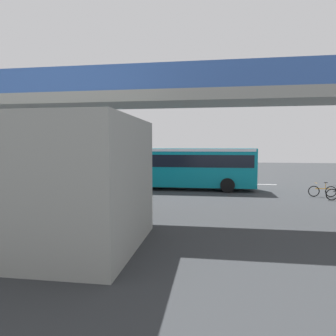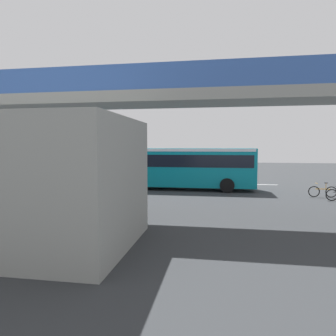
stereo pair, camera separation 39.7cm
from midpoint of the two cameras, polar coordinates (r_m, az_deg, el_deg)
The scene contains 12 objects.
ground at distance 23.74m, azimuth 0.46°, elevation -3.84°, with size 80.00×80.00×0.00m, color #2D3033.
city_bus at distance 23.03m, azimuth 2.44°, elevation 0.62°, with size 11.54×2.85×3.15m.
parked_van at distance 23.44m, azimuth -22.28°, elevation -1.35°, with size 4.80×2.17×2.05m.
bicycle_orange at distance 21.94m, azimuth 27.88°, elevation -4.00°, with size 1.77×0.44×0.96m.
pedestrian at distance 25.78m, azimuth -0.11°, elevation -1.23°, with size 0.38×0.38×1.79m.
lane_dash_leftmost at distance 27.22m, azimuth 18.54°, elevation -3.03°, with size 2.00×0.20×0.01m, color silver.
lane_dash_left at distance 26.87m, azimuth 10.08°, elevation -2.97°, with size 2.00×0.20×0.01m, color silver.
lane_dash_centre at distance 27.12m, azimuth 1.59°, elevation -2.84°, with size 2.00×0.20×0.01m, color silver.
lane_dash_right at distance 27.94m, azimuth -6.58°, elevation -2.66°, with size 2.00×0.20×0.01m, color silver.
lane_dash_rightmost at distance 29.28m, azimuth -14.13°, elevation -2.45°, with size 2.00×0.20×0.01m, color silver.
pedestrian_overpass at distance 14.47m, azimuth -5.38°, elevation 11.21°, with size 28.62×2.60×6.83m.
station_building at distance 11.56m, azimuth -28.27°, elevation -2.29°, with size 9.00×5.04×4.20m.
Camera 2 is at (-3.84, 23.20, 3.29)m, focal length 31.94 mm.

